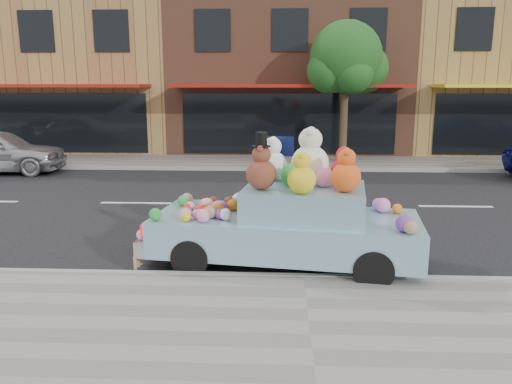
{
  "coord_description": "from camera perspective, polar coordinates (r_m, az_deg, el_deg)",
  "views": [
    {
      "loc": [
        -0.39,
        -12.18,
        2.97
      ],
      "look_at": [
        -0.75,
        -4.27,
        1.25
      ],
      "focal_mm": 35.0,
      "sensor_mm": 36.0,
      "label": 1
    }
  ],
  "objects": [
    {
      "name": "ground",
      "position": [
        12.54,
        4.32,
        -1.48
      ],
      "size": [
        120.0,
        120.0,
        0.0
      ],
      "primitive_type": "plane",
      "color": "black",
      "rests_on": "ground"
    },
    {
      "name": "near_sidewalk",
      "position": [
        6.39,
        6.02,
        -14.9
      ],
      "size": [
        60.0,
        3.0,
        0.12
      ],
      "primitive_type": "cube",
      "color": "gray",
      "rests_on": "ground"
    },
    {
      "name": "far_sidewalk",
      "position": [
        18.91,
        3.77,
        3.37
      ],
      "size": [
        60.0,
        3.0,
        0.12
      ],
      "primitive_type": "cube",
      "color": "gray",
      "rests_on": "ground"
    },
    {
      "name": "near_kerb",
      "position": [
        7.75,
        5.38,
        -9.81
      ],
      "size": [
        60.0,
        0.12,
        0.13
      ],
      "primitive_type": "cube",
      "color": "gray",
      "rests_on": "ground"
    },
    {
      "name": "far_kerb",
      "position": [
        17.42,
        3.87,
        2.63
      ],
      "size": [
        60.0,
        0.12,
        0.13
      ],
      "primitive_type": "cube",
      "color": "gray",
      "rests_on": "ground"
    },
    {
      "name": "storefront_left",
      "position": [
        26.0,
        -19.6,
        13.05
      ],
      "size": [
        10.0,
        9.8,
        7.3
      ],
      "color": "olive",
      "rests_on": "ground"
    },
    {
      "name": "storefront_mid",
      "position": [
        24.16,
        3.65,
        13.83
      ],
      "size": [
        10.0,
        9.8,
        7.3
      ],
      "color": "brown",
      "rests_on": "ground"
    },
    {
      "name": "storefront_right",
      "position": [
        26.3,
        26.56,
        12.47
      ],
      "size": [
        10.0,
        9.8,
        7.3
      ],
      "color": "olive",
      "rests_on": "ground"
    },
    {
      "name": "street_tree",
      "position": [
        18.9,
        10.29,
        14.26
      ],
      "size": [
        3.0,
        2.7,
        5.22
      ],
      "color": "#38281C",
      "rests_on": "ground"
    },
    {
      "name": "art_car",
      "position": [
        8.23,
        3.66,
        -2.94
      ],
      "size": [
        4.68,
        2.34,
        2.28
      ],
      "rotation": [
        0.0,
        0.0,
        -0.14
      ],
      "color": "black",
      "rests_on": "ground"
    }
  ]
}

